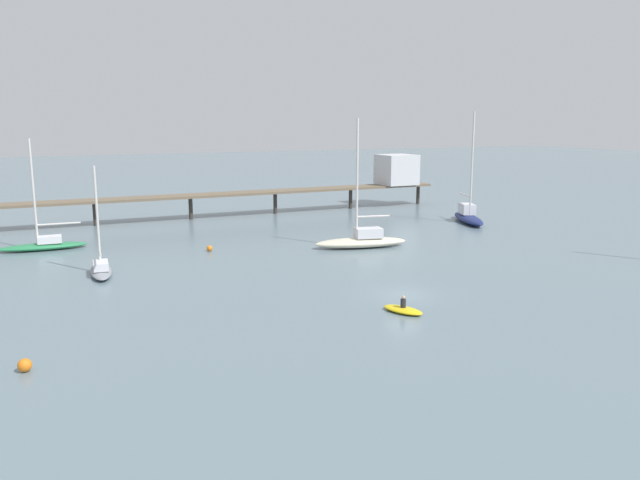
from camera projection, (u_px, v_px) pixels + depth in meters
The scene contains 9 objects.
ground_plane at pixel (404, 295), 44.72m from camera, with size 400.00×400.00×0.00m, color slate.
pier at pixel (337, 179), 86.81m from camera, with size 59.11×5.03×7.38m.
sailboat_gray at pixel (101, 267), 50.55m from camera, with size 2.06×6.45×8.75m.
sailboat_cream at pixel (362, 240), 61.24m from camera, with size 9.51×4.33×12.49m.
sailboat_navy at pixel (468, 215), 76.24m from camera, with size 5.42×9.50×13.30m.
sailboat_green at pixel (44, 243), 60.12m from camera, with size 8.12×2.32×10.63m.
dinghy_yellow at pixel (403, 309), 40.61m from camera, with size 2.33×3.15×1.14m.
mooring_buoy_near at pixel (210, 248), 59.57m from camera, with size 0.56×0.56×0.56m, color orange.
mooring_buoy_outer at pixel (25, 365), 31.02m from camera, with size 0.69×0.69×0.69m, color orange.
Camera 1 is at (-23.49, -36.72, 12.31)m, focal length 35.12 mm.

